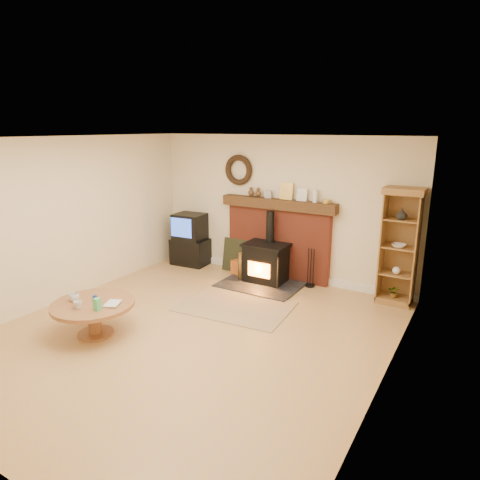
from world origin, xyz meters
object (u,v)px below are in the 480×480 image
Objects in this scene: tv_unit at (190,240)px; curio_cabinet at (399,246)px; coffee_table at (93,309)px; wood_stove at (265,264)px.

tv_unit is 0.57× the size of curio_cabinet.
curio_cabinet is at bearing 44.76° from coffee_table.
coffee_table is (-3.26, -3.24, -0.55)m from curio_cabinet.
curio_cabinet is (2.20, 0.28, 0.58)m from wood_stove.
tv_unit is 0.96× the size of coffee_table.
curio_cabinet is at bearing 7.25° from wood_stove.
coffee_table is at bearing -109.71° from wood_stove.
curio_cabinet is 4.63m from coffee_table.
coffee_table is at bearing -135.24° from curio_cabinet.
wood_stove is 2.30m from curio_cabinet.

